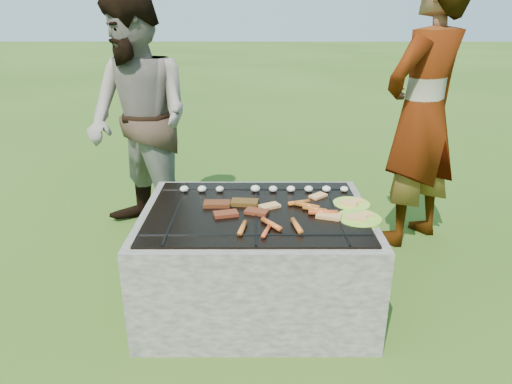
# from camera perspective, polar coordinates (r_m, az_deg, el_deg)

# --- Properties ---
(lawn) EXTENTS (60.00, 60.00, 0.00)m
(lawn) POSITION_cam_1_polar(r_m,az_deg,el_deg) (2.89, 0.00, -13.43)
(lawn) COLOR #2B4C13
(lawn) RESTS_ON ground
(fire_pit) EXTENTS (1.30, 1.00, 0.62)m
(fire_pit) POSITION_cam_1_polar(r_m,az_deg,el_deg) (2.74, 0.00, -8.57)
(fire_pit) COLOR gray
(fire_pit) RESTS_ON ground
(mushrooms) EXTENTS (1.05, 0.06, 0.04)m
(mushrooms) POSITION_cam_1_polar(r_m,az_deg,el_deg) (2.85, 1.12, 0.40)
(mushrooms) COLOR beige
(mushrooms) RESTS_ON fire_pit
(pork_slabs) EXTENTS (0.38, 0.26, 0.02)m
(pork_slabs) POSITION_cam_1_polar(r_m,az_deg,el_deg) (2.61, -2.68, -1.83)
(pork_slabs) COLOR maroon
(pork_slabs) RESTS_ON fire_pit
(sausages) EXTENTS (0.55, 0.47, 0.03)m
(sausages) POSITION_cam_1_polar(r_m,az_deg,el_deg) (2.48, 4.66, -3.09)
(sausages) COLOR orange
(sausages) RESTS_ON fire_pit
(bread_on_grate) EXTENTS (0.46, 0.42, 0.02)m
(bread_on_grate) POSITION_cam_1_polar(r_m,az_deg,el_deg) (2.61, 6.55, -1.99)
(bread_on_grate) COLOR #EDD279
(bread_on_grate) RESTS_ON fire_pit
(plate_far) EXTENTS (0.27, 0.27, 0.03)m
(plate_far) POSITION_cam_1_polar(r_m,az_deg,el_deg) (2.73, 11.82, -1.46)
(plate_far) COLOR #C1F039
(plate_far) RESTS_ON fire_pit
(plate_near) EXTENTS (0.27, 0.27, 0.03)m
(plate_near) POSITION_cam_1_polar(r_m,az_deg,el_deg) (2.55, 12.73, -3.24)
(plate_near) COLOR #B6D934
(plate_near) RESTS_ON fire_pit
(cook) EXTENTS (0.86, 0.80, 1.97)m
(cook) POSITION_cam_1_polar(r_m,az_deg,el_deg) (3.51, 20.09, 9.14)
(cook) COLOR #A6938A
(cook) RESTS_ON ground
(bystander) EXTENTS (1.12, 1.10, 1.82)m
(bystander) POSITION_cam_1_polar(r_m,az_deg,el_deg) (3.52, -14.35, 8.57)
(bystander) COLOR #A6988A
(bystander) RESTS_ON ground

